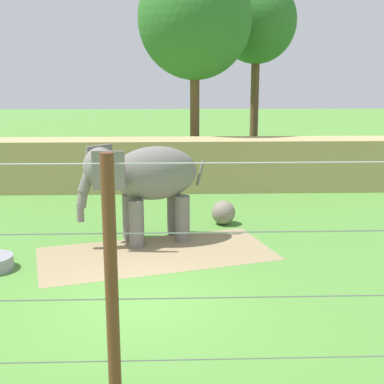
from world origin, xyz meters
TOP-DOWN VIEW (x-y plane):
  - ground_plane at (0.00, 0.00)m, footprint 120.00×120.00m
  - dirt_patch at (0.23, 3.16)m, footprint 6.95×4.60m
  - embankment_wall at (0.00, 11.24)m, footprint 36.00×1.80m
  - elephant at (-0.10, 4.30)m, footprint 3.72×2.27m
  - enrichment_ball at (2.35, 5.97)m, footprint 0.78×0.78m
  - cable_fence at (-0.06, -3.46)m, footprint 10.78×0.19m
  - tree_left_of_centre at (1.71, 14.07)m, footprint 5.16×5.16m
  - tree_behind_wall at (5.02, 17.37)m, footprint 4.10×4.10m

SIDE VIEW (x-z plane):
  - ground_plane at x=0.00m, z-range 0.00..0.00m
  - dirt_patch at x=0.23m, z-range 0.00..0.01m
  - enrichment_ball at x=2.35m, z-range 0.00..0.78m
  - embankment_wall at x=0.00m, z-range 0.00..2.16m
  - elephant at x=-0.10m, z-range 0.47..3.35m
  - cable_fence at x=-0.06m, z-range 0.01..3.86m
  - tree_left_of_centre at x=1.71m, z-range 2.23..12.18m
  - tree_behind_wall at x=5.02m, z-range 2.58..12.18m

